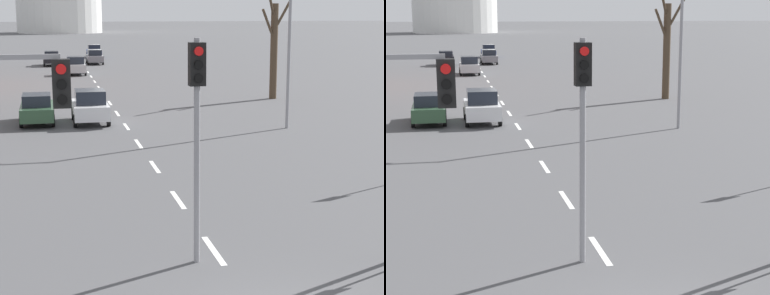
# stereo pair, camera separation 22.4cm
# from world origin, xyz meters

# --- Properties ---
(lane_stripe_0) EXTENTS (0.16, 2.00, 0.01)m
(lane_stripe_0) POSITION_xyz_m (0.00, 4.81, 0.00)
(lane_stripe_0) COLOR silver
(lane_stripe_0) RESTS_ON ground_plane
(lane_stripe_1) EXTENTS (0.16, 2.00, 0.01)m
(lane_stripe_1) POSITION_xyz_m (0.00, 9.31, 0.00)
(lane_stripe_1) COLOR silver
(lane_stripe_1) RESTS_ON ground_plane
(lane_stripe_2) EXTENTS (0.16, 2.00, 0.01)m
(lane_stripe_2) POSITION_xyz_m (0.00, 13.81, 0.00)
(lane_stripe_2) COLOR silver
(lane_stripe_2) RESTS_ON ground_plane
(lane_stripe_3) EXTENTS (0.16, 2.00, 0.01)m
(lane_stripe_3) POSITION_xyz_m (0.00, 18.31, 0.00)
(lane_stripe_3) COLOR silver
(lane_stripe_3) RESTS_ON ground_plane
(lane_stripe_4) EXTENTS (0.16, 2.00, 0.01)m
(lane_stripe_4) POSITION_xyz_m (0.00, 22.81, 0.00)
(lane_stripe_4) COLOR silver
(lane_stripe_4) RESTS_ON ground_plane
(lane_stripe_5) EXTENTS (0.16, 2.00, 0.01)m
(lane_stripe_5) POSITION_xyz_m (0.00, 27.31, 0.00)
(lane_stripe_5) COLOR silver
(lane_stripe_5) RESTS_ON ground_plane
(lane_stripe_6) EXTENTS (0.16, 2.00, 0.01)m
(lane_stripe_6) POSITION_xyz_m (0.00, 31.81, 0.00)
(lane_stripe_6) COLOR silver
(lane_stripe_6) RESTS_ON ground_plane
(lane_stripe_7) EXTENTS (0.16, 2.00, 0.01)m
(lane_stripe_7) POSITION_xyz_m (0.00, 36.31, 0.00)
(lane_stripe_7) COLOR silver
(lane_stripe_7) RESTS_ON ground_plane
(lane_stripe_8) EXTENTS (0.16, 2.00, 0.01)m
(lane_stripe_8) POSITION_xyz_m (0.00, 40.81, 0.00)
(lane_stripe_8) COLOR silver
(lane_stripe_8) RESTS_ON ground_plane
(lane_stripe_9) EXTENTS (0.16, 2.00, 0.01)m
(lane_stripe_9) POSITION_xyz_m (0.00, 45.31, 0.00)
(lane_stripe_9) COLOR silver
(lane_stripe_9) RESTS_ON ground_plane
(lane_stripe_10) EXTENTS (0.16, 2.00, 0.01)m
(lane_stripe_10) POSITION_xyz_m (0.00, 49.81, 0.00)
(lane_stripe_10) COLOR silver
(lane_stripe_10) RESTS_ON ground_plane
(lane_stripe_11) EXTENTS (0.16, 2.00, 0.01)m
(lane_stripe_11) POSITION_xyz_m (0.00, 54.31, 0.00)
(lane_stripe_11) COLOR silver
(lane_stripe_11) RESTS_ON ground_plane
(lane_stripe_12) EXTENTS (0.16, 2.00, 0.01)m
(lane_stripe_12) POSITION_xyz_m (0.00, 58.81, 0.00)
(lane_stripe_12) COLOR silver
(lane_stripe_12) RESTS_ON ground_plane
(traffic_signal_centre_tall) EXTENTS (0.36, 0.34, 5.24)m
(traffic_signal_centre_tall) POSITION_xyz_m (-0.57, 4.20, 3.65)
(traffic_signal_centre_tall) COLOR gray
(traffic_signal_centre_tall) RESTS_ON ground_plane
(street_lamp_right) EXTENTS (2.54, 0.36, 9.48)m
(street_lamp_right) POSITION_xyz_m (7.51, 20.63, 5.76)
(street_lamp_right) COLOR gray
(street_lamp_right) RESTS_ON ground_plane
(sedan_near_left) EXTENTS (1.82, 4.44, 1.64)m
(sedan_near_left) POSITION_xyz_m (1.40, 64.37, 0.82)
(sedan_near_left) COLOR slate
(sedan_near_left) RESTS_ON ground_plane
(sedan_near_right) EXTENTS (1.87, 3.87, 1.72)m
(sedan_near_right) POSITION_xyz_m (-1.29, 51.85, 0.85)
(sedan_near_right) COLOR #B7B7BC
(sedan_near_right) RESTS_ON ground_plane
(sedan_mid_centre) EXTENTS (1.78, 4.03, 1.59)m
(sedan_mid_centre) POSITION_xyz_m (-4.48, 24.79, 0.80)
(sedan_mid_centre) COLOR #2D4C33
(sedan_mid_centre) RESTS_ON ground_plane
(sedan_far_left) EXTENTS (1.88, 3.90, 1.79)m
(sedan_far_left) POSITION_xyz_m (-1.73, 24.33, 0.89)
(sedan_far_left) COLOR silver
(sedan_far_left) RESTS_ON ground_plane
(sedan_far_right) EXTENTS (1.83, 3.81, 1.67)m
(sedan_far_right) POSITION_xyz_m (2.10, 75.15, 0.82)
(sedan_far_right) COLOR navy
(sedan_far_right) RESTS_ON ground_plane
(sedan_distant_centre) EXTENTS (1.80, 4.05, 1.61)m
(sedan_distant_centre) POSITION_xyz_m (-3.40, 63.14, 0.84)
(sedan_distant_centre) COLOR black
(sedan_distant_centre) RESTS_ON ground_plane
(bare_tree_right_near) EXTENTS (2.26, 1.80, 7.41)m
(bare_tree_right_near) POSITION_xyz_m (11.08, 31.58, 3.49)
(bare_tree_right_near) COLOR #473828
(bare_tree_right_near) RESTS_ON ground_plane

